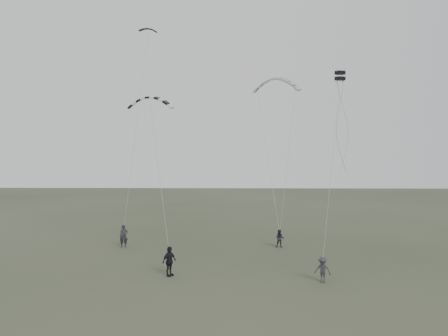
{
  "coord_description": "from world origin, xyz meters",
  "views": [
    {
      "loc": [
        1.99,
        -29.13,
        8.06
      ],
      "look_at": [
        1.18,
        5.6,
        6.84
      ],
      "focal_mm": 35.0,
      "sensor_mm": 36.0,
      "label": 1
    }
  ],
  "objects_px": {
    "flyer_center": "(169,261)",
    "kite_box": "(340,76)",
    "flyer_right": "(280,239)",
    "kite_striped": "(150,97)",
    "flyer_far": "(323,270)",
    "kite_dark_small": "(148,29)",
    "flyer_left": "(124,236)",
    "kite_pale_large": "(276,79)"
  },
  "relations": [
    {
      "from": "kite_striped",
      "to": "kite_pale_large",
      "type": "bearing_deg",
      "value": 43.18
    },
    {
      "from": "flyer_right",
      "to": "kite_box",
      "type": "height_order",
      "value": "kite_box"
    },
    {
      "from": "flyer_left",
      "to": "flyer_far",
      "type": "distance_m",
      "value": 17.8
    },
    {
      "from": "flyer_right",
      "to": "kite_box",
      "type": "relative_size",
      "value": 2.2
    },
    {
      "from": "flyer_right",
      "to": "kite_striped",
      "type": "bearing_deg",
      "value": -146.39
    },
    {
      "from": "kite_striped",
      "to": "kite_box",
      "type": "bearing_deg",
      "value": 5.06
    },
    {
      "from": "kite_box",
      "to": "kite_pale_large",
      "type": "bearing_deg",
      "value": 85.9
    },
    {
      "from": "flyer_far",
      "to": "kite_dark_small",
      "type": "bearing_deg",
      "value": 161.81
    },
    {
      "from": "flyer_far",
      "to": "kite_striped",
      "type": "height_order",
      "value": "kite_striped"
    },
    {
      "from": "flyer_left",
      "to": "kite_pale_large",
      "type": "height_order",
      "value": "kite_pale_large"
    },
    {
      "from": "flyer_far",
      "to": "flyer_right",
      "type": "bearing_deg",
      "value": 126.21
    },
    {
      "from": "flyer_left",
      "to": "flyer_right",
      "type": "bearing_deg",
      "value": -13.71
    },
    {
      "from": "flyer_center",
      "to": "kite_pale_large",
      "type": "bearing_deg",
      "value": 6.14
    },
    {
      "from": "flyer_left",
      "to": "flyer_right",
      "type": "xyz_separation_m",
      "value": [
        13.29,
        0.27,
        -0.2
      ]
    },
    {
      "from": "flyer_center",
      "to": "kite_pale_large",
      "type": "relative_size",
      "value": 0.42
    },
    {
      "from": "flyer_far",
      "to": "kite_striped",
      "type": "xyz_separation_m",
      "value": [
        -11.84,
        6.04,
        11.45
      ]
    },
    {
      "from": "flyer_left",
      "to": "kite_box",
      "type": "height_order",
      "value": "kite_box"
    },
    {
      "from": "kite_dark_small",
      "to": "flyer_far",
      "type": "bearing_deg",
      "value": -66.45
    },
    {
      "from": "flyer_center",
      "to": "kite_dark_small",
      "type": "relative_size",
      "value": 1.17
    },
    {
      "from": "kite_dark_small",
      "to": "kite_pale_large",
      "type": "height_order",
      "value": "kite_dark_small"
    },
    {
      "from": "kite_box",
      "to": "flyer_center",
      "type": "bearing_deg",
      "value": 173.84
    },
    {
      "from": "flyer_right",
      "to": "kite_pale_large",
      "type": "relative_size",
      "value": 0.33
    },
    {
      "from": "kite_pale_large",
      "to": "kite_box",
      "type": "distance_m",
      "value": 9.29
    },
    {
      "from": "flyer_center",
      "to": "kite_striped",
      "type": "distance_m",
      "value": 12.45
    },
    {
      "from": "flyer_center",
      "to": "flyer_right",
      "type": "bearing_deg",
      "value": -5.79
    },
    {
      "from": "flyer_center",
      "to": "kite_striped",
      "type": "bearing_deg",
      "value": 60.37
    },
    {
      "from": "kite_pale_large",
      "to": "flyer_far",
      "type": "bearing_deg",
      "value": -65.22
    },
    {
      "from": "kite_pale_large",
      "to": "kite_striped",
      "type": "relative_size",
      "value": 1.34
    },
    {
      "from": "flyer_far",
      "to": "kite_box",
      "type": "relative_size",
      "value": 2.31
    },
    {
      "from": "kite_striped",
      "to": "kite_box",
      "type": "distance_m",
      "value": 14.54
    },
    {
      "from": "kite_striped",
      "to": "flyer_center",
      "type": "bearing_deg",
      "value": -64.34
    },
    {
      "from": "flyer_left",
      "to": "flyer_center",
      "type": "bearing_deg",
      "value": -73.72
    },
    {
      "from": "flyer_right",
      "to": "kite_box",
      "type": "bearing_deg",
      "value": -25.39
    },
    {
      "from": "kite_striped",
      "to": "flyer_far",
      "type": "bearing_deg",
      "value": -24.85
    },
    {
      "from": "flyer_left",
      "to": "kite_dark_small",
      "type": "distance_m",
      "value": 19.01
    },
    {
      "from": "flyer_right",
      "to": "flyer_left",
      "type": "bearing_deg",
      "value": -166.47
    },
    {
      "from": "flyer_center",
      "to": "kite_box",
      "type": "relative_size",
      "value": 2.81
    },
    {
      "from": "flyer_left",
      "to": "flyer_far",
      "type": "xyz_separation_m",
      "value": [
        14.89,
        -9.74,
        -0.16
      ]
    },
    {
      "from": "flyer_right",
      "to": "kite_dark_small",
      "type": "distance_m",
      "value": 22.48
    },
    {
      "from": "flyer_left",
      "to": "flyer_right",
      "type": "height_order",
      "value": "flyer_left"
    },
    {
      "from": "kite_dark_small",
      "to": "kite_box",
      "type": "bearing_deg",
      "value": -44.23
    },
    {
      "from": "flyer_center",
      "to": "flyer_left",
      "type": "bearing_deg",
      "value": 68.0
    }
  ]
}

